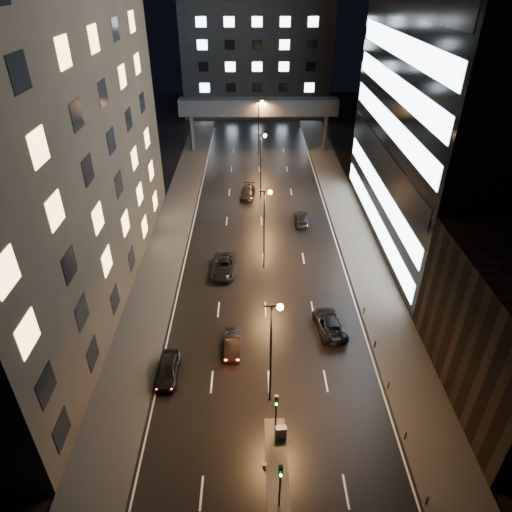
# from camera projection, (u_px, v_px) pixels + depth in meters

# --- Properties ---
(ground) EXTENTS (160.00, 160.00, 0.00)m
(ground) POSITION_uv_depth(u_px,v_px,m) (262.00, 221.00, 65.29)
(ground) COLOR black
(ground) RESTS_ON ground
(sidewalk_left) EXTENTS (5.00, 110.00, 0.15)m
(sidewalk_left) POSITION_uv_depth(u_px,v_px,m) (169.00, 238.00, 60.91)
(sidewalk_left) COLOR #383533
(sidewalk_left) RESTS_ON ground
(sidewalk_right) EXTENTS (5.00, 110.00, 0.15)m
(sidewalk_right) POSITION_uv_depth(u_px,v_px,m) (355.00, 237.00, 61.14)
(sidewalk_right) COLOR #383533
(sidewalk_right) RESTS_ON ground
(building_left) EXTENTS (15.00, 48.00, 40.00)m
(building_left) POSITION_uv_depth(u_px,v_px,m) (16.00, 108.00, 40.88)
(building_left) COLOR #2D2319
(building_left) RESTS_ON ground
(building_right_glass) EXTENTS (20.00, 36.00, 45.00)m
(building_right_glass) POSITION_uv_depth(u_px,v_px,m) (491.00, 56.00, 50.12)
(building_right_glass) COLOR black
(building_right_glass) RESTS_ON ground
(building_far) EXTENTS (34.00, 14.00, 25.00)m
(building_far) POSITION_uv_depth(u_px,v_px,m) (257.00, 59.00, 107.63)
(building_far) COLOR #333335
(building_far) RESTS_ON ground
(skybridge) EXTENTS (30.00, 3.00, 10.00)m
(skybridge) POSITION_uv_depth(u_px,v_px,m) (259.00, 108.00, 86.19)
(skybridge) COLOR #333335
(skybridge) RESTS_ON ground
(median_island) EXTENTS (1.60, 8.00, 0.15)m
(median_island) POSITION_uv_depth(u_px,v_px,m) (277.00, 465.00, 33.14)
(median_island) COLOR #383533
(median_island) RESTS_ON ground
(traffic_signal_near) EXTENTS (0.28, 0.34, 4.40)m
(traffic_signal_near) POSITION_uv_depth(u_px,v_px,m) (276.00, 409.00, 33.63)
(traffic_signal_near) COLOR black
(traffic_signal_near) RESTS_ON median_island
(traffic_signal_far) EXTENTS (0.28, 0.34, 4.40)m
(traffic_signal_far) POSITION_uv_depth(u_px,v_px,m) (280.00, 480.00, 28.99)
(traffic_signal_far) COLOR black
(traffic_signal_far) RESTS_ON median_island
(bollard_row) EXTENTS (0.12, 25.12, 0.90)m
(bollard_row) POSITION_uv_depth(u_px,v_px,m) (396.00, 410.00, 36.83)
(bollard_row) COLOR black
(bollard_row) RESTS_ON ground
(streetlight_near) EXTENTS (1.45, 0.50, 10.15)m
(streetlight_near) POSITION_uv_depth(u_px,v_px,m) (273.00, 342.00, 34.78)
(streetlight_near) COLOR black
(streetlight_near) RESTS_ON ground
(streetlight_mid_a) EXTENTS (1.45, 0.50, 10.15)m
(streetlight_mid_a) POSITION_uv_depth(u_px,v_px,m) (266.00, 220.00, 51.68)
(streetlight_mid_a) COLOR black
(streetlight_mid_a) RESTS_ON ground
(streetlight_mid_b) EXTENTS (1.45, 0.50, 10.15)m
(streetlight_mid_b) POSITION_uv_depth(u_px,v_px,m) (262.00, 158.00, 68.58)
(streetlight_mid_b) COLOR black
(streetlight_mid_b) RESTS_ON ground
(streetlight_far) EXTENTS (1.45, 0.50, 10.15)m
(streetlight_far) POSITION_uv_depth(u_px,v_px,m) (260.00, 120.00, 85.49)
(streetlight_far) COLOR black
(streetlight_far) RESTS_ON ground
(car_away_a) EXTENTS (1.89, 4.65, 1.58)m
(car_away_a) POSITION_uv_depth(u_px,v_px,m) (168.00, 370.00, 40.04)
(car_away_a) COLOR black
(car_away_a) RESTS_ON ground
(car_away_b) EXTENTS (1.49, 4.21, 1.38)m
(car_away_b) POSITION_uv_depth(u_px,v_px,m) (233.00, 344.00, 42.93)
(car_away_b) COLOR black
(car_away_b) RESTS_ON ground
(car_away_c) EXTENTS (2.81, 5.80, 1.59)m
(car_away_c) POSITION_uv_depth(u_px,v_px,m) (223.00, 266.00, 53.90)
(car_away_c) COLOR black
(car_away_c) RESTS_ON ground
(car_away_d) EXTENTS (2.67, 5.35, 1.49)m
(car_away_d) POSITION_uv_depth(u_px,v_px,m) (248.00, 193.00, 71.78)
(car_away_d) COLOR black
(car_away_d) RESTS_ON ground
(car_toward_a) EXTENTS (3.20, 5.78, 1.53)m
(car_toward_a) POSITION_uv_depth(u_px,v_px,m) (329.00, 324.00, 45.28)
(car_toward_a) COLOR black
(car_toward_a) RESTS_ON ground
(car_toward_b) EXTENTS (2.14, 4.83, 1.38)m
(car_toward_b) POSITION_uv_depth(u_px,v_px,m) (301.00, 218.00, 64.49)
(car_toward_b) COLOR black
(car_toward_b) RESTS_ON ground
(utility_cabinet) EXTENTS (0.88, 0.52, 1.20)m
(utility_cabinet) POSITION_uv_depth(u_px,v_px,m) (281.00, 433.00, 34.67)
(utility_cabinet) COLOR #515154
(utility_cabinet) RESTS_ON median_island
(cone_a) EXTENTS (0.38, 0.38, 0.52)m
(cone_a) POSITION_uv_depth(u_px,v_px,m) (265.00, 465.00, 32.95)
(cone_a) COLOR #F34A0C
(cone_a) RESTS_ON ground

